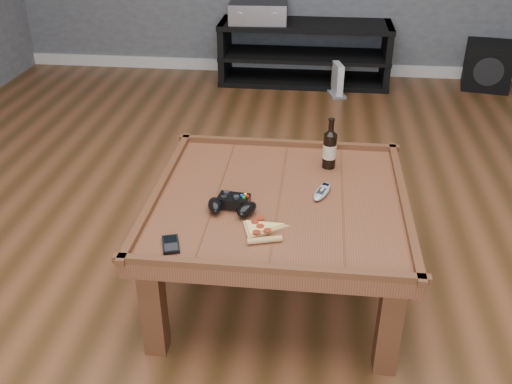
# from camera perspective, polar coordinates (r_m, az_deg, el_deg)

# --- Properties ---
(ground) EXTENTS (6.00, 6.00, 0.00)m
(ground) POSITION_cam_1_polar(r_m,az_deg,el_deg) (2.52, 2.15, -9.38)
(ground) COLOR #422912
(ground) RESTS_ON ground
(baseboard) EXTENTS (5.00, 0.02, 0.10)m
(baseboard) POSITION_cam_1_polar(r_m,az_deg,el_deg) (5.18, 4.87, 12.28)
(baseboard) COLOR silver
(baseboard) RESTS_ON ground
(coffee_table) EXTENTS (1.03, 1.03, 0.48)m
(coffee_table) POSITION_cam_1_polar(r_m,az_deg,el_deg) (2.29, 2.33, -1.77)
(coffee_table) COLOR #582C19
(coffee_table) RESTS_ON ground
(media_console) EXTENTS (1.40, 0.45, 0.50)m
(media_console) POSITION_cam_1_polar(r_m,az_deg,el_deg) (4.89, 4.86, 13.64)
(media_console) COLOR black
(media_console) RESTS_ON ground
(beer_bottle) EXTENTS (0.06, 0.06, 0.23)m
(beer_bottle) POSITION_cam_1_polar(r_m,az_deg,el_deg) (2.47, 7.38, 4.39)
(beer_bottle) COLOR black
(beer_bottle) RESTS_ON coffee_table
(game_controller) EXTENTS (0.21, 0.15, 0.06)m
(game_controller) POSITION_cam_1_polar(r_m,az_deg,el_deg) (2.16, -2.41, -1.26)
(game_controller) COLOR black
(game_controller) RESTS_ON coffee_table
(pizza_slice) EXTENTS (0.19, 0.25, 0.02)m
(pizza_slice) POSITION_cam_1_polar(r_m,az_deg,el_deg) (2.05, 0.49, -3.81)
(pizza_slice) COLOR tan
(pizza_slice) RESTS_ON coffee_table
(smartphone) EXTENTS (0.08, 0.12, 0.01)m
(smartphone) POSITION_cam_1_polar(r_m,az_deg,el_deg) (1.99, -8.53, -5.19)
(smartphone) COLOR black
(smartphone) RESTS_ON coffee_table
(remote_control) EXTENTS (0.09, 0.17, 0.02)m
(remote_control) POSITION_cam_1_polar(r_m,az_deg,el_deg) (2.29, 6.64, 0.06)
(remote_control) COLOR #8E949A
(remote_control) RESTS_ON coffee_table
(av_receiver) EXTENTS (0.48, 0.41, 0.16)m
(av_receiver) POSITION_cam_1_polar(r_m,az_deg,el_deg) (4.83, 0.26, 17.62)
(av_receiver) COLOR black
(av_receiver) RESTS_ON media_console
(subwoofer) EXTENTS (0.43, 0.43, 0.36)m
(subwoofer) POSITION_cam_1_polar(r_m,az_deg,el_deg) (5.14, 22.16, 11.65)
(subwoofer) COLOR black
(subwoofer) RESTS_ON ground
(game_console) EXTENTS (0.16, 0.23, 0.26)m
(game_console) POSITION_cam_1_polar(r_m,az_deg,el_deg) (4.65, 8.14, 10.93)
(game_console) COLOR slate
(game_console) RESTS_ON ground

